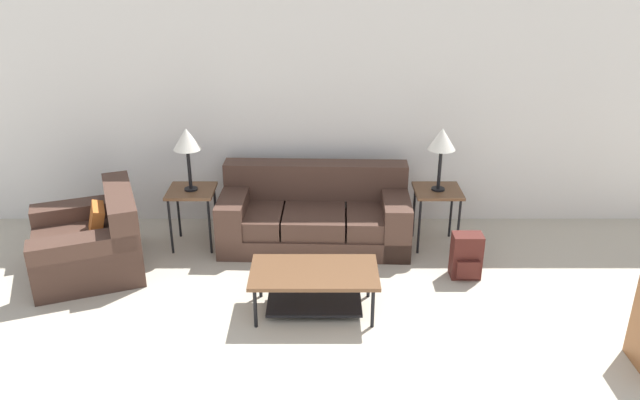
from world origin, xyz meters
The scene contains 9 objects.
wall_back centered at (0.00, 4.29, 1.30)m, with size 9.05×0.06×2.60m.
couch centered at (-0.24, 3.68, 0.30)m, with size 2.03×0.96×0.82m.
armchair centered at (-2.46, 3.09, 0.29)m, with size 1.32×1.39×0.80m.
coffee_table centered at (-0.24, 2.32, 0.31)m, with size 1.12×0.60×0.41m.
side_table_left centered at (-1.54, 3.61, 0.57)m, with size 0.49×0.47×0.64m.
side_table_right centered at (1.05, 3.61, 0.57)m, with size 0.49×0.47×0.64m.
table_lamp_left centered at (-1.54, 3.61, 1.18)m, with size 0.28×0.28×0.67m.
table_lamp_right centered at (1.05, 3.61, 1.18)m, with size 0.28×0.28×0.67m.
backpack centered at (1.24, 2.93, 0.22)m, with size 0.29×0.27×0.46m.
Camera 1 is at (-0.19, -2.41, 3.14)m, focal length 35.00 mm.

